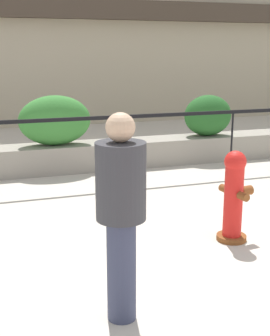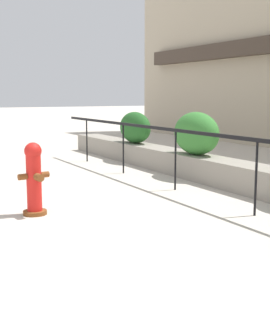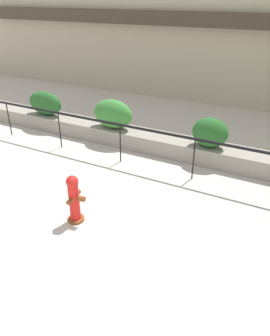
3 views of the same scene
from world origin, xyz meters
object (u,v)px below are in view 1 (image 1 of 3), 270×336
hedge_bush_2 (208,115)px  fire_hydrant (234,195)px  hedge_bush_1 (55,120)px  pedestrian (121,206)px

hedge_bush_2 → fire_hydrant: (-1.67, -3.94, -0.36)m
hedge_bush_1 → hedge_bush_2: 3.10m
hedge_bush_2 → pedestrian: bearing=-123.6°
fire_hydrant → pedestrian: 2.14m
fire_hydrant → pedestrian: (-1.73, -1.18, 0.44)m
hedge_bush_1 → pedestrian: 5.13m
pedestrian → fire_hydrant: bearing=34.4°
fire_hydrant → pedestrian: pedestrian is taller
hedge_bush_1 → fire_hydrant: 4.21m
hedge_bush_2 → hedge_bush_1: bearing=180.0°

